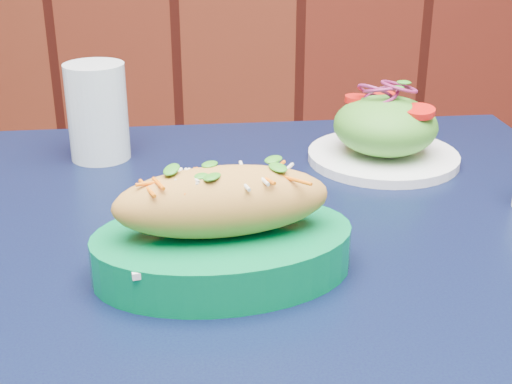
{
  "coord_description": "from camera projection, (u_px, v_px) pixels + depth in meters",
  "views": [
    {
      "loc": [
        -0.12,
        0.71,
        1.08
      ],
      "look_at": [
        -0.13,
        1.34,
        0.81
      ],
      "focal_mm": 50.0,
      "sensor_mm": 36.0,
      "label": 1
    }
  ],
  "objects": [
    {
      "name": "water_glass",
      "position": [
        98.0,
        112.0,
        0.92
      ],
      "size": [
        0.08,
        0.08,
        0.13
      ],
      "primitive_type": "cylinder",
      "color": "silver",
      "rests_on": "cafe_table"
    },
    {
      "name": "banh_mi_basket",
      "position": [
        223.0,
        231.0,
        0.65
      ],
      "size": [
        0.27,
        0.2,
        0.11
      ],
      "rotation": [
        0.0,
        0.0,
        0.22
      ],
      "color": "#00713A",
      "rests_on": "cafe_table"
    },
    {
      "name": "salad_plate",
      "position": [
        385.0,
        132.0,
        0.92
      ],
      "size": [
        0.2,
        0.2,
        0.1
      ],
      "rotation": [
        0.0,
        0.0,
        -0.36
      ],
      "color": "white",
      "rests_on": "cafe_table"
    },
    {
      "name": "cafe_table",
      "position": [
        276.0,
        316.0,
        0.76
      ],
      "size": [
        0.89,
        0.89,
        0.75
      ],
      "rotation": [
        0.0,
        0.0,
        0.12
      ],
      "color": "black",
      "rests_on": "ground"
    }
  ]
}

